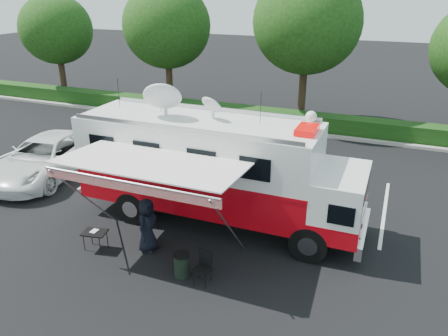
# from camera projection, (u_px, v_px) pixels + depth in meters

# --- Properties ---
(ground_plane) EXTENTS (120.00, 120.00, 0.00)m
(ground_plane) POSITION_uv_depth(u_px,v_px,m) (219.00, 221.00, 15.73)
(ground_plane) COLOR black
(ground_plane) RESTS_ON ground
(back_border) EXTENTS (60.00, 6.14, 8.87)m
(back_border) POSITION_uv_depth(u_px,v_px,m) (326.00, 40.00, 24.42)
(back_border) COLOR #9E998E
(back_border) RESTS_ON ground_plane
(stall_lines) EXTENTS (24.12, 5.50, 0.01)m
(stall_lines) POSITION_uv_depth(u_px,v_px,m) (235.00, 186.00, 18.46)
(stall_lines) COLOR silver
(stall_lines) RESTS_ON ground_plane
(command_truck) EXTENTS (9.92, 2.73, 4.77)m
(command_truck) POSITION_uv_depth(u_px,v_px,m) (216.00, 169.00, 14.97)
(command_truck) COLOR black
(command_truck) RESTS_ON ground_plane
(awning) EXTENTS (5.42, 2.79, 3.27)m
(awning) POSITION_uv_depth(u_px,v_px,m) (149.00, 167.00, 12.45)
(awning) COLOR silver
(awning) RESTS_ON ground_plane
(white_suv) EXTENTS (3.79, 6.54, 1.71)m
(white_suv) POSITION_uv_depth(u_px,v_px,m) (48.00, 175.00, 19.56)
(white_suv) COLOR white
(white_suv) RESTS_ON ground_plane
(person) EXTENTS (0.57, 0.88, 1.80)m
(person) POSITION_uv_depth(u_px,v_px,m) (149.00, 249.00, 14.07)
(person) COLOR black
(person) RESTS_ON ground_plane
(folding_table) EXTENTS (0.84, 0.66, 0.64)m
(folding_table) POSITION_uv_depth(u_px,v_px,m) (95.00, 233.00, 13.86)
(folding_table) COLOR black
(folding_table) RESTS_ON ground_plane
(folding_chair) EXTENTS (0.56, 0.59, 0.98)m
(folding_chair) POSITION_uv_depth(u_px,v_px,m) (204.00, 264.00, 12.36)
(folding_chair) COLOR black
(folding_chair) RESTS_ON ground_plane
(trash_bin) EXTENTS (0.49, 0.49, 0.74)m
(trash_bin) POSITION_uv_depth(u_px,v_px,m) (182.00, 265.00, 12.66)
(trash_bin) COLOR black
(trash_bin) RESTS_ON ground_plane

